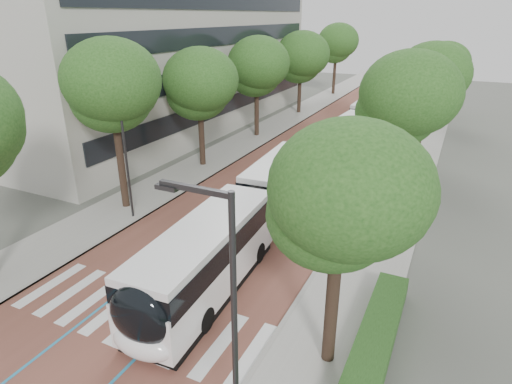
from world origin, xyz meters
TOP-DOWN VIEW (x-y plane):
  - ground at (0.00, 0.00)m, footprint 160.00×160.00m
  - road at (0.00, 40.00)m, footprint 11.00×140.00m
  - sidewalk_left at (-7.50, 40.00)m, footprint 4.00×140.00m
  - sidewalk_right at (7.50, 40.00)m, footprint 4.00×140.00m
  - kerb_left at (-5.60, 40.00)m, footprint 0.20×140.00m
  - kerb_right at (5.60, 40.00)m, footprint 0.20×140.00m
  - zebra_crossing at (0.20, 1.00)m, footprint 10.55×3.60m
  - lane_line_left at (-1.60, 40.00)m, footprint 0.12×126.00m
  - lane_line_right at (1.60, 40.00)m, footprint 0.12×126.00m
  - office_building at (-19.47, 28.00)m, footprint 18.11×40.00m
  - streetlight_near at (6.62, -3.00)m, footprint 1.82×0.20m
  - streetlight_far at (6.62, 22.00)m, footprint 1.82×0.20m
  - lamp_post_left at (-6.10, 8.00)m, footprint 0.14×0.14m
  - trees_left at (-7.50, 26.94)m, footprint 6.30×60.73m
  - trees_right at (7.70, 24.49)m, footprint 5.87×47.15m
  - lead_bus at (1.57, 7.50)m, footprint 3.50×18.50m
  - bus_queued_0 at (2.19, 23.02)m, footprint 3.29×12.53m
  - bus_queued_1 at (2.09, 36.69)m, footprint 2.56×12.40m
  - bus_queued_2 at (2.20, 49.75)m, footprint 2.57×12.40m
  - bus_queued_3 at (2.32, 62.74)m, footprint 2.93×12.47m

SIDE VIEW (x-z plane):
  - ground at x=0.00m, z-range 0.00..0.00m
  - road at x=0.00m, z-range 0.00..0.02m
  - lane_line_left at x=-1.60m, z-range 0.02..0.03m
  - lane_line_right at x=1.60m, z-range 0.02..0.03m
  - zebra_crossing at x=0.20m, z-range 0.02..0.03m
  - sidewalk_left at x=-7.50m, z-range 0.00..0.12m
  - sidewalk_right at x=7.50m, z-range 0.00..0.12m
  - kerb_left at x=-5.60m, z-range -0.01..0.13m
  - kerb_right at x=5.60m, z-range -0.01..0.13m
  - bus_queued_0 at x=2.19m, z-range 0.02..3.22m
  - bus_queued_1 at x=2.09m, z-range 0.02..3.22m
  - bus_queued_2 at x=2.20m, z-range 0.02..3.22m
  - bus_queued_3 at x=2.32m, z-range 0.02..3.22m
  - lead_bus at x=1.57m, z-range 0.03..3.23m
  - lamp_post_left at x=-6.10m, z-range 0.12..8.12m
  - streetlight_near at x=6.62m, z-range 0.82..8.82m
  - streetlight_far at x=6.62m, z-range 0.82..8.82m
  - trees_right at x=7.70m, z-range 1.65..10.75m
  - trees_left at x=-7.50m, z-range 1.85..11.48m
  - office_building at x=-19.47m, z-range 0.00..14.00m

